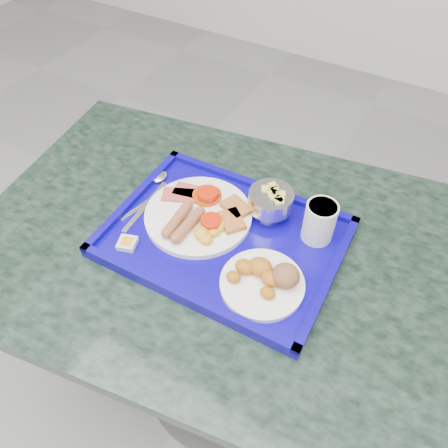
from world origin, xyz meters
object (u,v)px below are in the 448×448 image
at_px(bread_plate, 266,279).
at_px(fruit_bowl, 271,200).
at_px(tray, 224,238).
at_px(juice_cup, 320,221).
at_px(table, 226,288).
at_px(main_plate, 201,215).

relative_size(bread_plate, fruit_bowl, 1.68).
bearing_deg(tray, bread_plate, -27.00).
bearing_deg(juice_cup, bread_plate, -103.95).
xyz_separation_m(table, juice_cup, (0.17, 0.10, 0.25)).
bearing_deg(tray, table, -8.50).
relative_size(tray, fruit_bowl, 5.03).
xyz_separation_m(main_plate, fruit_bowl, (0.13, 0.09, 0.03)).
distance_m(table, main_plate, 0.23).
height_order(bread_plate, juice_cup, juice_cup).
bearing_deg(juice_cup, tray, -150.23).
relative_size(table, juice_cup, 13.12).
bearing_deg(main_plate, bread_plate, -23.01).
xyz_separation_m(tray, main_plate, (-0.07, 0.02, 0.02)).
height_order(main_plate, juice_cup, juice_cup).
bearing_deg(bread_plate, tray, 153.00).
distance_m(bread_plate, juice_cup, 0.17).
relative_size(tray, main_plate, 2.08).
bearing_deg(juice_cup, table, -148.89).
xyz_separation_m(tray, juice_cup, (0.17, 0.10, 0.06)).
relative_size(table, main_plate, 5.09).
relative_size(main_plate, bread_plate, 1.44).
height_order(table, main_plate, main_plate).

